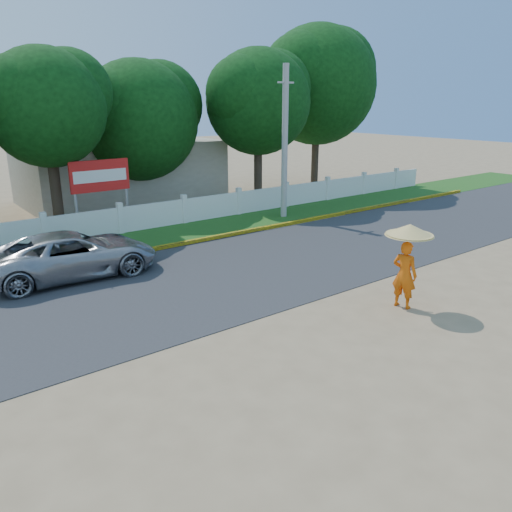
{
  "coord_description": "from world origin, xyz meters",
  "views": [
    {
      "loc": [
        -7.75,
        -8.11,
        5.27
      ],
      "look_at": [
        0.0,
        2.0,
        1.3
      ],
      "focal_mm": 35.0,
      "sensor_mm": 36.0,
      "label": 1
    }
  ],
  "objects_px": {
    "utility_pole": "(285,143)",
    "billboard": "(100,180)",
    "vehicle": "(73,254)",
    "monk_with_parasol": "(407,254)"
  },
  "relations": [
    {
      "from": "vehicle",
      "to": "monk_with_parasol",
      "type": "height_order",
      "value": "monk_with_parasol"
    },
    {
      "from": "monk_with_parasol",
      "to": "billboard",
      "type": "relative_size",
      "value": 0.77
    },
    {
      "from": "monk_with_parasol",
      "to": "utility_pole",
      "type": "bearing_deg",
      "value": 66.12
    },
    {
      "from": "utility_pole",
      "to": "monk_with_parasol",
      "type": "height_order",
      "value": "utility_pole"
    },
    {
      "from": "vehicle",
      "to": "monk_with_parasol",
      "type": "xyz_separation_m",
      "value": [
        6.15,
        -7.77,
        0.77
      ]
    },
    {
      "from": "vehicle",
      "to": "monk_with_parasol",
      "type": "distance_m",
      "value": 9.94
    },
    {
      "from": "utility_pole",
      "to": "billboard",
      "type": "xyz_separation_m",
      "value": [
        -7.68,
        2.8,
        -1.28
      ]
    },
    {
      "from": "monk_with_parasol",
      "to": "vehicle",
      "type": "bearing_deg",
      "value": 128.35
    },
    {
      "from": "utility_pole",
      "to": "vehicle",
      "type": "xyz_separation_m",
      "value": [
        -10.66,
        -2.41,
        -2.71
      ]
    },
    {
      "from": "utility_pole",
      "to": "billboard",
      "type": "bearing_deg",
      "value": 159.94
    }
  ]
}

